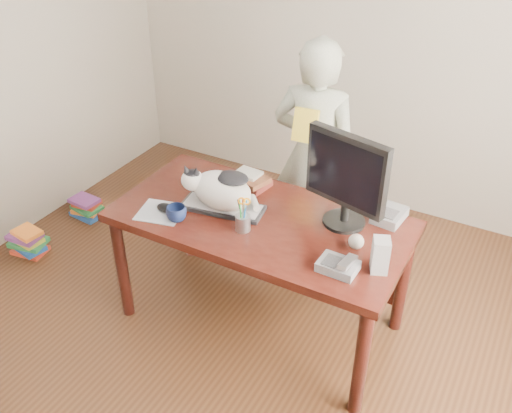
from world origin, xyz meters
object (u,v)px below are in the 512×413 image
object	(u,v)px
book_pile_a	(28,242)
calculator	(389,215)
person	(315,156)
book_pile_b	(87,207)
mouse	(166,208)
keyboard	(223,207)
monitor	(346,176)
baseball	(356,242)
book_stack	(250,180)
pen_cup	(243,221)
coffee_mug	(176,214)
speaker	(380,255)
phone	(339,265)
desk	(267,232)
cat	(219,189)

from	to	relation	value
book_pile_a	calculator	bearing A→B (deg)	12.40
person	book_pile_b	distance (m)	1.88
mouse	book_pile_a	size ratio (longest dim) A/B	0.45
mouse	calculator	distance (m)	1.21
keyboard	calculator	bearing A→B (deg)	13.31
keyboard	person	bearing A→B (deg)	66.30
monitor	mouse	world-z (taller)	monitor
mouse	baseball	size ratio (longest dim) A/B	1.55
mouse	book_stack	size ratio (longest dim) A/B	0.48
monitor	book_pile_b	bearing A→B (deg)	-170.90
person	pen_cup	bearing A→B (deg)	84.62
person	coffee_mug	bearing A→B (deg)	65.14
speaker	keyboard	bearing A→B (deg)	151.96
monitor	phone	world-z (taller)	monitor
calculator	book_pile_a	bearing A→B (deg)	-162.16
desk	keyboard	xyz separation A→B (m)	(-0.22, -0.11, 0.16)
speaker	book_pile_b	world-z (taller)	speaker
cat	desk	bearing A→B (deg)	15.83
cat	speaker	xyz separation A→B (m)	(0.94, -0.09, -0.04)
pen_cup	phone	bearing A→B (deg)	-6.82
keyboard	pen_cup	distance (m)	0.23
pen_cup	speaker	distance (m)	0.73
pen_cup	book_pile_b	size ratio (longest dim) A/B	0.78
monitor	book_pile_b	distance (m)	2.35
book_stack	baseball	bearing A→B (deg)	-8.09
mouse	speaker	bearing A→B (deg)	-9.77
book_pile_a	baseball	bearing A→B (deg)	4.80
phone	book_pile_a	distance (m)	2.39
speaker	baseball	size ratio (longest dim) A/B	2.24
baseball	person	world-z (taller)	person
coffee_mug	speaker	world-z (taller)	speaker
person	keyboard	bearing A→B (deg)	70.52
keyboard	book_pile_b	bearing A→B (deg)	156.53
pen_cup	speaker	size ratio (longest dim) A/B	1.14
book_pile_a	book_pile_b	size ratio (longest dim) A/B	1.05
mouse	phone	distance (m)	1.02
coffee_mug	book_stack	size ratio (longest dim) A/B	0.43
baseball	mouse	bearing A→B (deg)	-169.36
calculator	book_pile_b	size ratio (longest dim) A/B	0.81
pen_cup	phone	distance (m)	0.57
book_stack	calculator	distance (m)	0.83
baseball	desk	bearing A→B (deg)	171.08
monitor	phone	distance (m)	0.47
keyboard	pen_cup	xyz separation A→B (m)	(0.20, -0.12, 0.04)
speaker	book_stack	xyz separation A→B (m)	(-0.92, 0.38, -0.05)
book_pile_b	person	bearing A→B (deg)	13.50
keyboard	baseball	size ratio (longest dim) A/B	6.11
calculator	baseball	bearing A→B (deg)	-96.02
desk	baseball	bearing A→B (deg)	-8.92
phone	book_pile_a	world-z (taller)	phone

